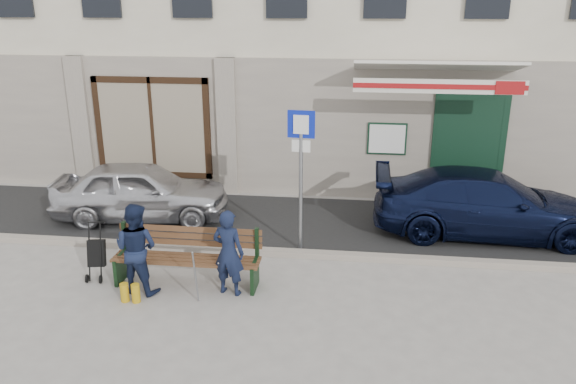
% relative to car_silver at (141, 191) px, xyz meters
% --- Properties ---
extents(ground, '(80.00, 80.00, 0.00)m').
position_rel_car_silver_xyz_m(ground, '(2.85, -2.99, -0.62)').
color(ground, '#9E9991').
rests_on(ground, ground).
extents(asphalt_lane, '(60.00, 3.20, 0.01)m').
position_rel_car_silver_xyz_m(asphalt_lane, '(2.85, 0.11, -0.61)').
color(asphalt_lane, '#282828').
rests_on(asphalt_lane, ground).
extents(curb, '(60.00, 0.18, 0.12)m').
position_rel_car_silver_xyz_m(curb, '(2.85, -1.49, -0.56)').
color(curb, '#9E9384').
rests_on(curb, ground).
extents(car_silver, '(3.78, 1.89, 1.23)m').
position_rel_car_silver_xyz_m(car_silver, '(0.00, 0.00, 0.00)').
color(car_silver, silver).
rests_on(car_silver, ground).
extents(car_navy, '(4.43, 1.88, 1.28)m').
position_rel_car_silver_xyz_m(car_navy, '(7.06, 0.04, 0.02)').
color(car_navy, black).
rests_on(car_navy, ground).
extents(parking_sign, '(0.49, 0.09, 2.62)m').
position_rel_car_silver_xyz_m(parking_sign, '(3.50, -1.17, 1.13)').
color(parking_sign, gray).
rests_on(parking_sign, ground).
extents(bench, '(2.40, 1.17, 0.98)m').
position_rel_car_silver_xyz_m(bench, '(1.77, -2.75, -0.16)').
color(bench, brown).
rests_on(bench, ground).
extents(man, '(0.57, 0.44, 1.40)m').
position_rel_car_silver_xyz_m(man, '(2.56, -2.96, 0.08)').
color(man, '#121A33').
rests_on(man, ground).
extents(woman, '(0.82, 0.70, 1.48)m').
position_rel_car_silver_xyz_m(woman, '(1.11, -3.06, 0.12)').
color(woman, '#141D39').
rests_on(woman, ground).
extents(stroller, '(0.32, 0.42, 0.96)m').
position_rel_car_silver_xyz_m(stroller, '(0.26, -2.72, -0.19)').
color(stroller, black).
rests_on(stroller, ground).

